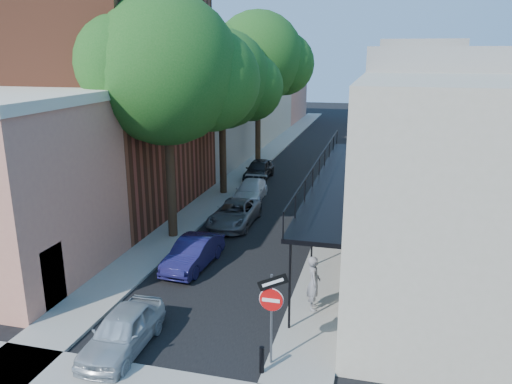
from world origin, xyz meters
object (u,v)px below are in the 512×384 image
Objects in this scene: parked_car_a at (123,331)px; oak_mid at (229,82)px; oak_near at (177,73)px; parked_car_c at (235,214)px; pedestrian at (314,283)px; oak_far at (264,59)px; parked_car_d at (251,191)px; parked_car_e at (259,170)px; sign_post at (272,303)px; bollard at (262,360)px; parked_car_b at (193,253)px.

oak_mid is at bearing 95.31° from parked_car_a.
oak_near is 2.58× the size of parked_car_c.
oak_near is 11.49m from pedestrian.
parked_car_c is at bearing -82.44° from oak_far.
parked_car_c is 4.59m from parked_car_d.
pedestrian is (7.24, -5.79, -6.78)m from oak_near.
oak_near is at bearing -95.07° from parked_car_e.
sign_post reaches higher than parked_car_a.
sign_post is at bearing -76.09° from oak_far.
pedestrian is at bearing -38.65° from oak_near.
oak_near reaches higher than parked_car_c.
bollard is at bearing -69.80° from parked_car_c.
parked_car_e is at bearing 91.80° from parked_car_a.
bollard is at bearing 156.66° from pedestrian.
parked_car_e reaches higher than parked_car_b.
sign_post is 4.78m from parked_car_a.
sign_post reaches higher than parked_car_b.
sign_post is 19.14m from oak_mid.
bollard is at bearing -4.04° from parked_car_a.
parked_car_e is at bearing 94.76° from parked_car_d.
oak_far reaches higher than parked_car_b.
sign_post is at bearing -47.46° from parked_car_b.
bollard is 0.18× the size of parked_car_c.
oak_far is 3.20× the size of parked_car_a.
pedestrian is at bearing 34.19° from parked_car_a.
sign_post reaches higher than pedestrian.
oak_far reaches higher than parked_car_e.
parked_car_c is at bearing 111.50° from sign_post.
oak_mid is 2.75× the size of parked_car_a.
parked_car_c is at bearing 22.22° from pedestrian.
sign_post is 0.80× the size of parked_car_a.
parked_car_c is at bearing -70.44° from oak_mid.
sign_post is at bearing 157.52° from pedestrian.
parked_car_c is 9.85m from parked_car_e.
parked_car_a reaches higher than parked_car_b.
oak_mid reaches higher than bollard.
oak_near is at bearing 100.38° from parked_car_a.
oak_far reaches higher than bollard.
oak_mid is 5.22× the size of pedestrian.
bollard is 0.21× the size of parked_car_b.
parked_car_a is 1.90× the size of pedestrian.
parked_car_b is at bearing -84.92° from oak_far.
parked_car_d is at bearing 106.02° from bollard.
oak_mid is 18.77m from parked_car_a.
oak_near is 12.15m from parked_car_a.
sign_post is 0.73× the size of parked_car_d.
parked_car_a is at bearing -84.27° from parked_car_b.
oak_mid is at bearing 90.37° from oak_near.
bollard is 0.08× the size of oak_mid.
parked_car_e is (-5.56, 21.83, 0.18)m from bollard.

